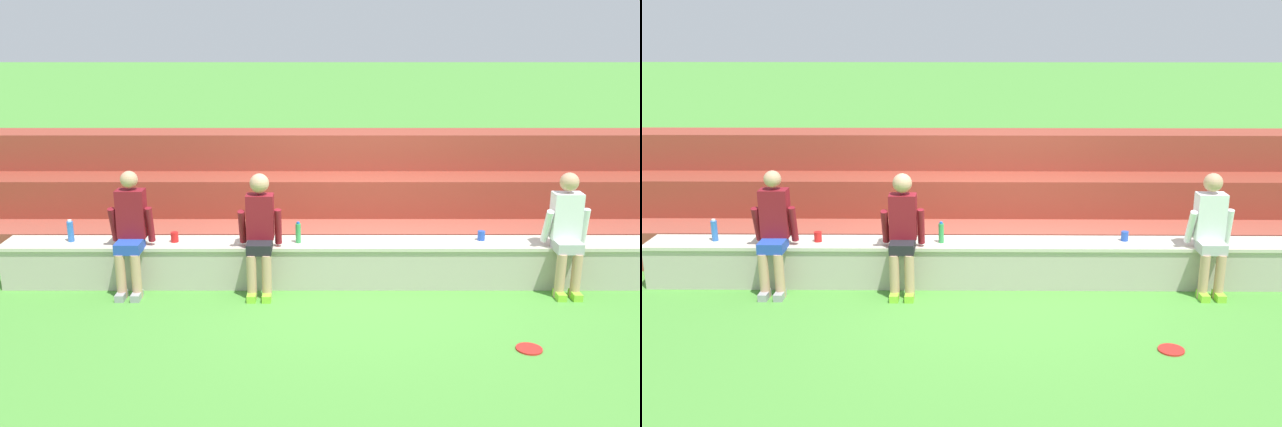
{
  "view_description": "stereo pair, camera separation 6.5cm",
  "coord_description": "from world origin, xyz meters",
  "views": [
    {
      "loc": [
        -0.41,
        -7.55,
        3.09
      ],
      "look_at": [
        -0.42,
        0.23,
        0.87
      ],
      "focal_mm": 39.23,
      "sensor_mm": 36.0,
      "label": 1
    },
    {
      "loc": [
        -0.35,
        -7.55,
        3.09
      ],
      "look_at": [
        -0.42,
        0.23,
        0.87
      ],
      "focal_mm": 39.23,
      "sensor_mm": 36.0,
      "label": 2
    }
  ],
  "objects": [
    {
      "name": "stone_seating_wall",
      "position": [
        0.0,
        0.23,
        0.28
      ],
      "size": [
        8.26,
        0.51,
        0.52
      ],
      "color": "#B7AF9E",
      "rests_on": "ground"
    },
    {
      "name": "person_far_left",
      "position": [
        -2.56,
        0.0,
        0.74
      ],
      "size": [
        0.5,
        0.56,
        1.4
      ],
      "color": "tan",
      "rests_on": "ground"
    },
    {
      "name": "frisbee",
      "position": [
        1.59,
        -1.49,
        0.01
      ],
      "size": [
        0.25,
        0.25,
        0.02
      ],
      "primitive_type": "cylinder",
      "color": "red",
      "rests_on": "ground"
    },
    {
      "name": "plastic_cup_middle",
      "position": [
        -2.12,
        0.23,
        0.58
      ],
      "size": [
        0.09,
        0.09,
        0.12
      ],
      "primitive_type": "cylinder",
      "color": "red",
      "rests_on": "stone_seating_wall"
    },
    {
      "name": "person_left_of_center",
      "position": [
        -1.09,
        -0.03,
        0.74
      ],
      "size": [
        0.49,
        0.55,
        1.38
      ],
      "color": "tan",
      "rests_on": "ground"
    },
    {
      "name": "brick_bleachers",
      "position": [
        0.0,
        1.8,
        0.58
      ],
      "size": [
        10.61,
        1.97,
        1.5
      ],
      "color": "#9B4435",
      "rests_on": "ground"
    },
    {
      "name": "ground_plane",
      "position": [
        0.0,
        0.0,
        0.0
      ],
      "size": [
        80.0,
        80.0,
        0.0
      ],
      "primitive_type": "plane",
      "color": "#4C9338"
    },
    {
      "name": "water_bottle_mid_left",
      "position": [
        -3.34,
        0.25,
        0.65
      ],
      "size": [
        0.07,
        0.07,
        0.26
      ],
      "color": "blue",
      "rests_on": "stone_seating_wall"
    },
    {
      "name": "water_bottle_near_right",
      "position": [
        -0.67,
        0.2,
        0.64
      ],
      "size": [
        0.06,
        0.06,
        0.25
      ],
      "color": "green",
      "rests_on": "stone_seating_wall"
    },
    {
      "name": "plastic_cup_left_end",
      "position": [
        1.49,
        0.29,
        0.58
      ],
      "size": [
        0.09,
        0.09,
        0.11
      ],
      "primitive_type": "cylinder",
      "color": "blue",
      "rests_on": "stone_seating_wall"
    },
    {
      "name": "person_center",
      "position": [
        2.38,
        -0.02,
        0.74
      ],
      "size": [
        0.5,
        0.51,
        1.39
      ],
      "color": "tan",
      "rests_on": "ground"
    }
  ]
}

